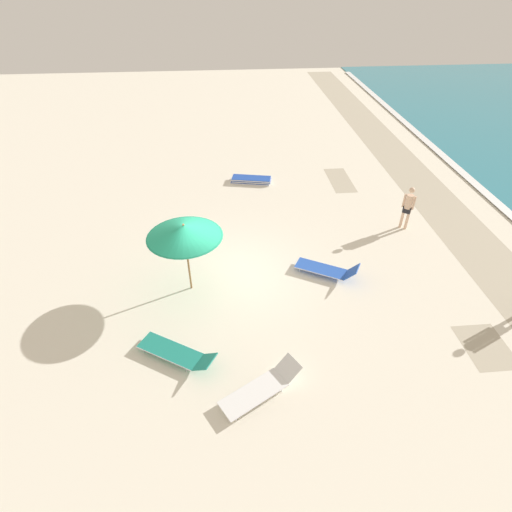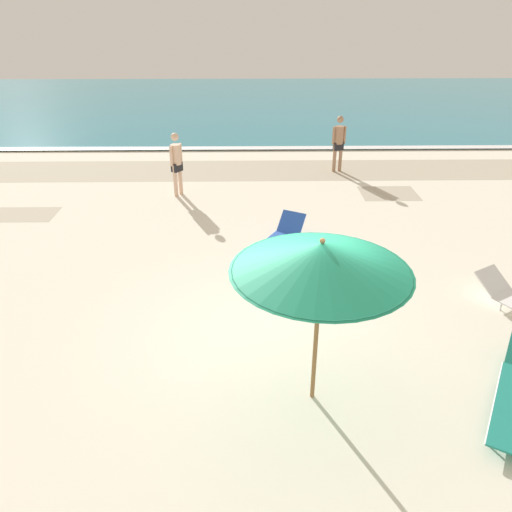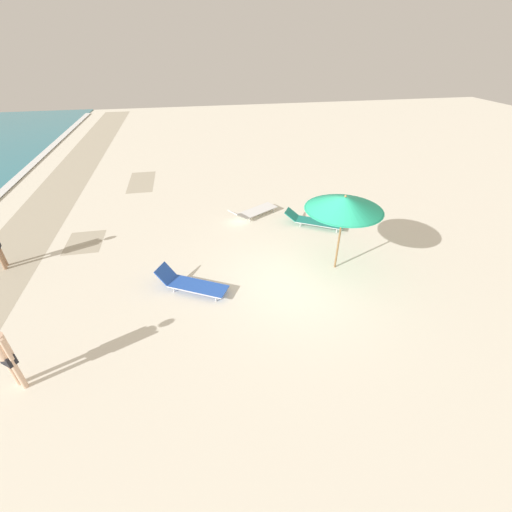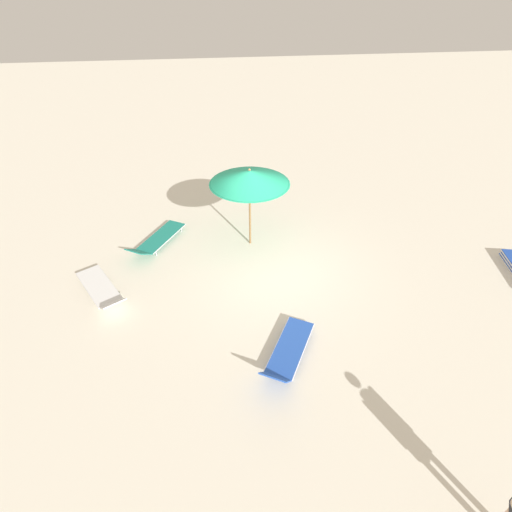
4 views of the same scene
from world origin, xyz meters
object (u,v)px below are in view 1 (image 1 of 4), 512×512
Objects in this scene: lounger_stack at (251,180)px; sun_lounger_beside_umbrella at (327,269)px; sun_lounger_under_umbrella at (261,388)px; beach_umbrella at (184,231)px; beachgoer_shoreline_child at (408,206)px; sun_lounger_near_water_left at (177,353)px.

sun_lounger_beside_umbrella reaches higher than lounger_stack.
sun_lounger_under_umbrella is at bearing -2.03° from sun_lounger_beside_umbrella.
beach_umbrella is 8.00m from lounger_stack.
beachgoer_shoreline_child is at bearing 63.77° from lounger_stack.
sun_lounger_near_water_left is at bearing -151.36° from sun_lounger_under_umbrella.
beachgoer_shoreline_child is (-5.66, 8.41, 0.79)m from sun_lounger_near_water_left.
lounger_stack is 1.12× the size of beachgoer_shoreline_child.
sun_lounger_near_water_left is (2.80, -0.25, -1.99)m from beach_umbrella.
lounger_stack is 7.31m from sun_lounger_beside_umbrella.
sun_lounger_near_water_left is at bearing -27.83° from sun_lounger_beside_umbrella.
beach_umbrella reaches higher than sun_lounger_near_water_left.
sun_lounger_beside_umbrella reaches higher than sun_lounger_under_umbrella.
sun_lounger_under_umbrella is at bearing -95.70° from beachgoer_shoreline_child.
beach_umbrella is at bearing -153.94° from sun_lounger_near_water_left.
lounger_stack is at bearing -164.16° from sun_lounger_near_water_left.
beach_umbrella is 8.73m from beachgoer_shoreline_child.
sun_lounger_near_water_left is at bearing -3.27° from lounger_stack.
beach_umbrella reaches higher than lounger_stack.
sun_lounger_under_umbrella is 1.03× the size of sun_lounger_beside_umbrella.
lounger_stack is 10.48m from sun_lounger_near_water_left.
sun_lounger_under_umbrella is 0.97× the size of sun_lounger_near_water_left.
sun_lounger_beside_umbrella is (-0.28, 4.52, -1.97)m from beach_umbrella.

